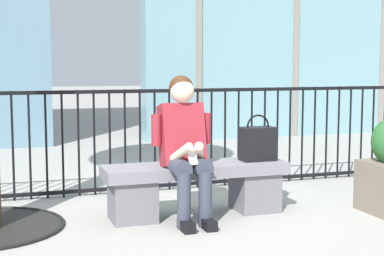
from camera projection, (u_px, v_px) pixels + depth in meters
The scene contains 5 objects.
ground_plane at pixel (196, 215), 5.09m from camera, with size 60.00×60.00×0.00m, color #9E9B93.
stone_bench at pixel (196, 184), 5.06m from camera, with size 1.60×0.44×0.45m.
seated_person_with_phone at pixel (185, 143), 4.86m from camera, with size 0.52×0.66×1.21m.
handbag_on_bench at pixel (258, 143), 5.20m from camera, with size 0.31×0.18×0.41m.
plaza_railing at pixel (162, 139), 6.04m from camera, with size 7.32×0.04×1.05m.
Camera 1 is at (-1.63, -4.71, 1.31)m, focal length 54.85 mm.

